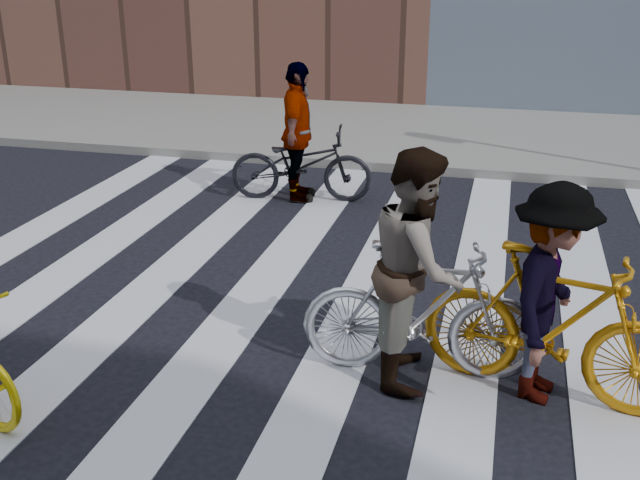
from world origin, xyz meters
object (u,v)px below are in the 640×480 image
at_px(bike_dark_rear, 301,164).
at_px(rider_right, 550,295).
at_px(bike_yellow_right, 553,325).
at_px(bike_silver_mid, 421,311).
at_px(rider_mid, 417,267).
at_px(rider_rear, 297,133).

bearing_deg(bike_dark_rear, rider_right, -152.33).
bearing_deg(bike_dark_rear, bike_yellow_right, -151.90).
height_order(bike_yellow_right, bike_dark_rear, bike_yellow_right).
height_order(bike_silver_mid, bike_yellow_right, bike_yellow_right).
relative_size(bike_dark_rear, rider_right, 1.13).
xyz_separation_m(bike_yellow_right, rider_right, (-0.05, 0.00, 0.25)).
relative_size(rider_mid, rider_rear, 1.00).
xyz_separation_m(rider_right, rider_rear, (-3.24, 4.34, 0.09)).
height_order(rider_right, rider_rear, rider_rear).
distance_m(bike_silver_mid, rider_rear, 4.85).
bearing_deg(rider_rear, bike_dark_rear, -98.60).
relative_size(bike_silver_mid, rider_rear, 1.01).
bearing_deg(rider_mid, rider_rear, 22.01).
relative_size(bike_dark_rear, rider_mid, 1.03).
distance_m(rider_right, rider_rear, 5.42).
distance_m(bike_yellow_right, rider_mid, 1.12).
bearing_deg(bike_silver_mid, bike_yellow_right, -99.20).
height_order(bike_yellow_right, rider_right, rider_right).
relative_size(rider_mid, rider_right, 1.11).
xyz_separation_m(bike_dark_rear, rider_rear, (-0.05, 0.00, 0.44)).
bearing_deg(rider_mid, bike_yellow_right, -99.02).
height_order(bike_silver_mid, rider_mid, rider_mid).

